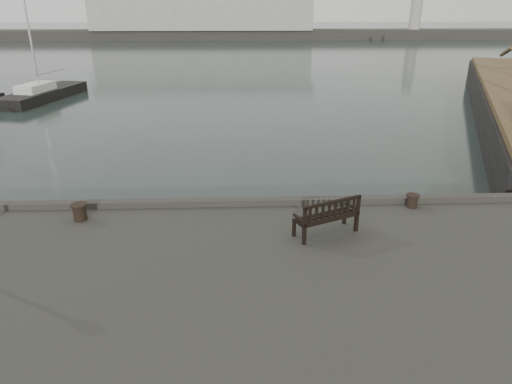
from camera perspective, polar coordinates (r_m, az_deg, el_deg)
The scene contains 6 objects.
ground at distance 14.20m, azimuth 1.57°, elevation -7.06°, with size 400.00×400.00×0.00m, color black.
breakwater at distance 104.43m, azimuth -4.67°, elevation 20.83°, with size 140.00×9.50×12.20m.
bench at distance 11.67m, azimuth 8.77°, elevation -3.84°, with size 1.78×1.23×0.97m.
bollard_left at distance 13.21m, azimuth -21.18°, elevation -2.34°, with size 0.44×0.44×0.46m, color black.
bollard_right at distance 13.85m, azimuth 18.94°, elevation -1.05°, with size 0.37×0.37×0.39m, color black.
yacht_d at distance 40.49m, azimuth -24.93°, elevation 10.75°, with size 4.29×9.23×11.32m.
Camera 1 is at (-0.89, -12.33, 6.97)m, focal length 32.00 mm.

